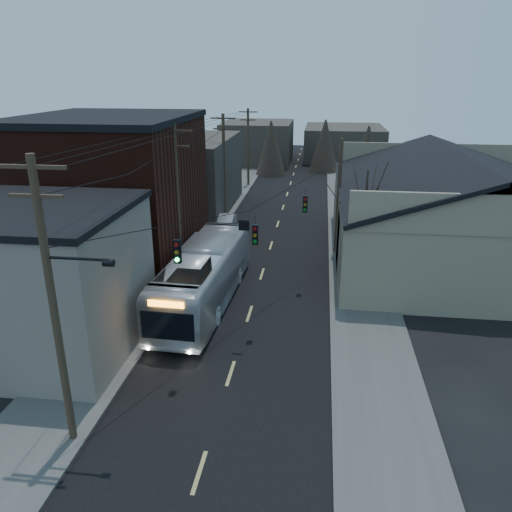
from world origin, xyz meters
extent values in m
cube|color=black|center=(0.00, 30.00, 0.01)|extent=(9.00, 110.00, 0.02)
cube|color=#474744|center=(-6.50, 30.00, 0.06)|extent=(4.00, 110.00, 0.12)
cube|color=#474744|center=(6.50, 30.00, 0.06)|extent=(4.00, 110.00, 0.12)
cube|color=slate|center=(-9.00, 9.00, 3.50)|extent=(8.00, 8.00, 7.00)
cube|color=black|center=(-10.00, 20.00, 5.00)|extent=(10.00, 12.00, 10.00)
cube|color=#37312C|center=(-9.50, 36.00, 3.50)|extent=(9.00, 14.00, 7.00)
cube|color=gray|center=(13.00, 25.00, 2.50)|extent=(16.00, 20.00, 5.00)
cube|color=black|center=(9.00, 25.00, 6.30)|extent=(8.16, 20.60, 2.86)
cube|color=#37312C|center=(-6.00, 65.00, 3.00)|extent=(10.00, 12.00, 6.00)
cube|color=#37312C|center=(7.00, 70.00, 2.50)|extent=(12.00, 14.00, 5.00)
cone|color=black|center=(6.50, 20.00, 3.60)|extent=(0.40, 0.40, 7.20)
cylinder|color=#382B1E|center=(-5.00, 3.00, 5.25)|extent=(0.28, 0.28, 10.50)
cube|color=#382B1E|center=(-5.00, 3.00, 10.10)|extent=(2.20, 0.12, 0.12)
cylinder|color=#382B1E|center=(-5.00, 18.00, 5.00)|extent=(0.28, 0.28, 10.00)
cube|color=#382B1E|center=(-5.00, 18.00, 9.60)|extent=(2.20, 0.12, 0.12)
cylinder|color=#382B1E|center=(-5.00, 33.00, 4.75)|extent=(0.28, 0.28, 9.50)
cube|color=#382B1E|center=(-5.00, 33.00, 9.10)|extent=(2.20, 0.12, 0.12)
cylinder|color=#382B1E|center=(-5.00, 48.00, 4.50)|extent=(0.28, 0.28, 9.00)
cube|color=#382B1E|center=(-5.00, 48.00, 8.60)|extent=(2.20, 0.12, 0.12)
cylinder|color=#382B1E|center=(5.00, 25.00, 4.25)|extent=(0.28, 0.28, 8.50)
cube|color=black|center=(-2.00, 7.50, 5.95)|extent=(0.28, 0.20, 1.00)
cube|color=black|center=(0.60, 12.00, 5.35)|extent=(0.28, 0.20, 1.00)
cube|color=black|center=(2.80, 18.00, 5.45)|extent=(0.28, 0.20, 1.00)
imported|color=#B6BCC3|center=(-2.78, 14.94, 1.76)|extent=(3.50, 12.75, 3.52)
imported|color=#A6AAAE|center=(-4.30, 29.89, 0.63)|extent=(1.38, 3.83, 1.26)
camera|label=1|loc=(3.64, -11.00, 12.73)|focal=35.00mm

